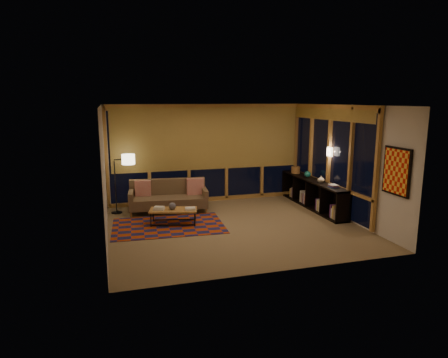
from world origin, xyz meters
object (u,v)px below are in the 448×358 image
object	(u,v)px
coffee_table	(173,217)
floor_lamp	(115,184)
sofa	(168,197)
bookshelf	(312,193)

from	to	relation	value
coffee_table	floor_lamp	world-z (taller)	floor_lamp
sofa	bookshelf	bearing A→B (deg)	-3.47
sofa	floor_lamp	distance (m)	1.35
sofa	floor_lamp	size ratio (longest dim) A/B	1.30
sofa	coffee_table	bearing A→B (deg)	-86.69
sofa	bookshelf	xyz separation A→B (m)	(3.73, -0.61, -0.02)
bookshelf	sofa	bearing A→B (deg)	170.75
sofa	coffee_table	xyz separation A→B (m)	(-0.05, -1.06, -0.22)
coffee_table	bookshelf	distance (m)	3.81
sofa	coffee_table	distance (m)	1.09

